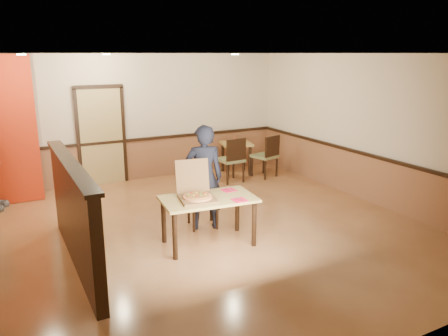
% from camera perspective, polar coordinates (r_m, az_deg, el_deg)
% --- Properties ---
extents(floor, '(7.00, 7.00, 0.00)m').
position_cam_1_polar(floor, '(7.17, -2.67, -8.23)').
color(floor, '#B47546').
rests_on(floor, ground).
extents(ceiling, '(7.00, 7.00, 0.00)m').
position_cam_1_polar(ceiling, '(6.60, -2.96, 14.75)').
color(ceiling, black).
rests_on(ceiling, wall_back).
extents(wall_back, '(7.00, 0.00, 7.00)m').
position_cam_1_polar(wall_back, '(9.99, -11.40, 6.42)').
color(wall_back, beige).
rests_on(wall_back, floor).
extents(wall_right, '(0.00, 7.00, 7.00)m').
position_cam_1_polar(wall_right, '(8.79, 18.42, 4.85)').
color(wall_right, beige).
rests_on(wall_right, floor).
extents(wainscot_back, '(7.00, 0.04, 0.90)m').
position_cam_1_polar(wainscot_back, '(10.13, -11.08, 1.08)').
color(wainscot_back, brown).
rests_on(wainscot_back, floor).
extents(chair_rail_back, '(7.00, 0.06, 0.06)m').
position_cam_1_polar(chair_rail_back, '(10.02, -11.18, 3.67)').
color(chair_rail_back, black).
rests_on(chair_rail_back, wall_back).
extents(wainscot_right, '(0.04, 7.00, 0.90)m').
position_cam_1_polar(wainscot_right, '(8.97, 17.79, -1.15)').
color(wainscot_right, brown).
rests_on(wainscot_right, floor).
extents(chair_rail_right, '(0.06, 7.00, 0.06)m').
position_cam_1_polar(chair_rail_right, '(8.84, 17.94, 1.77)').
color(chair_rail_right, black).
rests_on(chair_rail_right, wall_right).
extents(back_door, '(0.90, 0.06, 2.10)m').
position_cam_1_polar(back_door, '(9.81, -15.71, 3.94)').
color(back_door, tan).
rests_on(back_door, wall_back).
extents(booth_partition, '(0.20, 3.10, 1.44)m').
position_cam_1_polar(booth_partition, '(6.19, -18.99, -5.53)').
color(booth_partition, black).
rests_on(booth_partition, floor).
extents(spot_a, '(0.14, 0.14, 0.02)m').
position_cam_1_polar(spot_a, '(7.80, -24.95, 13.30)').
color(spot_a, '#FFF7B2').
rests_on(spot_a, ceiling).
extents(spot_b, '(0.14, 0.14, 0.02)m').
position_cam_1_polar(spot_b, '(8.72, -15.11, 14.15)').
color(spot_b, '#FFF7B2').
rests_on(spot_b, ceiling).
extents(spot_c, '(0.14, 0.14, 0.02)m').
position_cam_1_polar(spot_c, '(8.58, 1.45, 14.63)').
color(spot_c, '#FFF7B2').
rests_on(spot_c, ceiling).
extents(main_table, '(1.45, 0.92, 0.74)m').
position_cam_1_polar(main_table, '(6.49, -2.07, -4.79)').
color(main_table, tan).
rests_on(main_table, floor).
extents(diner_chair, '(0.55, 0.55, 0.96)m').
position_cam_1_polar(diner_chair, '(7.26, -2.97, -3.54)').
color(diner_chair, olive).
rests_on(diner_chair, floor).
extents(side_chair_left, '(0.53, 0.53, 1.01)m').
position_cam_1_polar(side_chair_left, '(9.64, 1.11, 1.30)').
color(side_chair_left, olive).
rests_on(side_chair_left, floor).
extents(side_chair_right, '(0.61, 0.61, 0.99)m').
position_cam_1_polar(side_chair_right, '(10.11, 5.65, 1.79)').
color(side_chair_right, olive).
rests_on(side_chair_right, floor).
extents(side_table, '(0.85, 0.85, 0.74)m').
position_cam_1_polar(side_table, '(10.39, 1.60, 2.35)').
color(side_table, tan).
rests_on(side_table, floor).
extents(diner, '(0.72, 0.57, 1.72)m').
position_cam_1_polar(diner, '(7.02, -2.65, -1.27)').
color(diner, black).
rests_on(diner, floor).
extents(pizza_box, '(0.60, 0.67, 0.53)m').
position_cam_1_polar(pizza_box, '(6.38, -3.59, -3.48)').
color(pizza_box, brown).
rests_on(pizza_box, main_table).
extents(pizza, '(0.50, 0.50, 0.03)m').
position_cam_1_polar(pizza, '(6.34, -3.46, -3.77)').
color(pizza, '#EC9656').
rests_on(pizza, pizza_box).
extents(napkin_near, '(0.21, 0.21, 0.01)m').
position_cam_1_polar(napkin_near, '(6.34, 2.03, -4.20)').
color(napkin_near, '#EC103A').
rests_on(napkin_near, main_table).
extents(napkin_far, '(0.22, 0.22, 0.01)m').
position_cam_1_polar(napkin_far, '(6.79, 0.63, -2.89)').
color(napkin_far, '#EC103A').
rests_on(napkin_far, main_table).
extents(condiment, '(0.06, 0.06, 0.16)m').
position_cam_1_polar(condiment, '(10.18, 1.43, 3.57)').
color(condiment, '#95351B').
rests_on(condiment, side_table).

